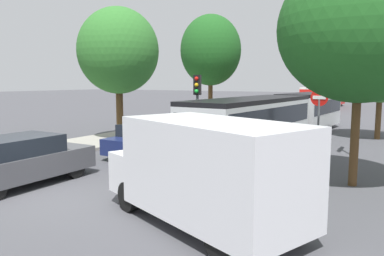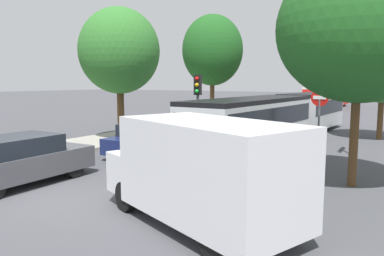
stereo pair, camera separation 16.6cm
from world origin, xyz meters
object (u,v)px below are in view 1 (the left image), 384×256
at_px(queued_car_navy, 147,139).
at_px(tree_left_far, 211,50).
at_px(queued_car_silver, 282,109).
at_px(white_van, 206,170).
at_px(city_bus_rear, 324,96).
at_px(direction_sign_post, 357,95).
at_px(no_entry_sign, 319,112).
at_px(tree_right_mid, 382,61).
at_px(articulated_bus, 280,114).
at_px(tree_right_near, 361,33).
at_px(queued_car_white, 216,125).
at_px(queued_car_red, 258,115).
at_px(tree_left_mid, 118,53).
at_px(traffic_light, 197,95).
at_px(queued_car_graphite, 21,160).

xyz_separation_m(queued_car_navy, tree_left_far, (-3.28, 11.38, 4.60)).
distance_m(queued_car_silver, white_van, 24.64).
xyz_separation_m(city_bus_rear, direction_sign_post, (7.60, -28.64, 1.12)).
height_order(city_bus_rear, white_van, city_bus_rear).
bearing_deg(no_entry_sign, tree_right_mid, 167.38).
relative_size(articulated_bus, queued_car_silver, 3.64).
relative_size(tree_left_far, tree_right_near, 1.16).
relative_size(queued_car_white, tree_left_far, 0.50).
xyz_separation_m(queued_car_silver, tree_right_near, (8.44, -18.73, 3.73)).
bearing_deg(queued_car_silver, tree_right_near, -157.25).
bearing_deg(queued_car_navy, articulated_bus, -27.26).
height_order(articulated_bus, no_entry_sign, no_entry_sign).
bearing_deg(queued_car_red, no_entry_sign, -147.54).
relative_size(city_bus_rear, queued_car_navy, 2.90).
height_order(queued_car_silver, white_van, white_van).
bearing_deg(city_bus_rear, tree_left_mid, 173.59).
height_order(queued_car_red, direction_sign_post, direction_sign_post).
distance_m(white_van, traffic_light, 9.26).
bearing_deg(queued_car_navy, direction_sign_post, -61.08).
distance_m(queued_car_graphite, queued_car_silver, 23.96).
distance_m(queued_car_red, no_entry_sign, 11.55).
bearing_deg(queued_car_navy, tree_left_far, 14.55).
bearing_deg(queued_car_red, white_van, -162.86).
relative_size(queued_car_red, queued_car_silver, 0.94).
bearing_deg(tree_right_near, direction_sign_post, 98.40).
height_order(queued_car_red, tree_right_mid, tree_right_mid).
relative_size(queued_car_navy, queued_car_white, 1.01).
bearing_deg(queued_car_red, city_bus_rear, -1.65).
xyz_separation_m(city_bus_rear, tree_right_near, (8.30, -33.41, 3.07)).
distance_m(tree_left_mid, tree_right_near, 12.23).
bearing_deg(queued_car_white, queued_car_red, -0.33).
bearing_deg(tree_right_near, queued_car_red, 122.51).
bearing_deg(queued_car_white, no_entry_sign, -116.94).
bearing_deg(tree_left_far, no_entry_sign, -40.59).
distance_m(queued_car_silver, no_entry_sign, 16.53).
xyz_separation_m(traffic_light, tree_right_mid, (6.70, 7.76, 1.67)).
bearing_deg(articulated_bus, tree_right_mid, 127.47).
xyz_separation_m(articulated_bus, tree_left_mid, (-7.10, -4.63, 3.18)).
relative_size(no_entry_sign, tree_left_far, 0.36).
height_order(queued_car_red, no_entry_sign, no_entry_sign).
relative_size(city_bus_rear, queued_car_red, 2.80).
xyz_separation_m(queued_car_graphite, queued_car_silver, (0.09, 23.96, 0.01)).
xyz_separation_m(articulated_bus, white_van, (2.62, -12.48, -0.12)).
relative_size(queued_car_navy, white_van, 0.74).
bearing_deg(direction_sign_post, queued_car_graphite, 49.50).
bearing_deg(white_van, queued_car_white, -42.79).
distance_m(queued_car_red, queued_car_silver, 5.63).
height_order(white_van, tree_right_mid, tree_right_mid).
bearing_deg(articulated_bus, traffic_light, -22.82).
distance_m(tree_left_far, tree_right_mid, 11.21).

